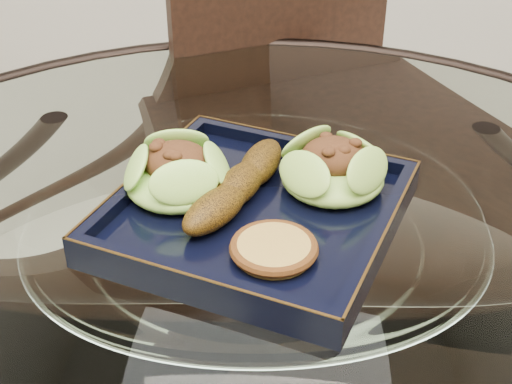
{
  "coord_description": "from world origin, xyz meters",
  "views": [
    {
      "loc": [
        0.03,
        -0.54,
        1.19
      ],
      "look_at": [
        -0.0,
        0.05,
        0.8
      ],
      "focal_mm": 50.0,
      "sensor_mm": 36.0,
      "label": 1
    }
  ],
  "objects": [
    {
      "name": "lettuce_wrap_right",
      "position": [
        0.08,
        0.09,
        0.8
      ],
      "size": [
        0.14,
        0.14,
        0.04
      ],
      "primitive_type": "ellipsoid",
      "rotation": [
        0.0,
        0.0,
        0.4
      ],
      "color": "#70A730",
      "rests_on": "navy_plate"
    },
    {
      "name": "crumb_patty",
      "position": [
        0.02,
        -0.03,
        0.79
      ],
      "size": [
        0.09,
        0.09,
        0.01
      ],
      "primitive_type": "cylinder",
      "rotation": [
        0.0,
        0.0,
        0.37
      ],
      "color": "gold",
      "rests_on": "navy_plate"
    },
    {
      "name": "dining_chair",
      "position": [
        0.06,
        0.47,
        0.5
      ],
      "size": [
        0.52,
        0.52,
        0.9
      ],
      "rotation": [
        0.0,
        0.0,
        0.43
      ],
      "color": "black",
      "rests_on": "ground"
    },
    {
      "name": "navy_plate",
      "position": [
        -0.0,
        0.05,
        0.77
      ],
      "size": [
        0.35,
        0.35,
        0.02
      ],
      "primitive_type": "cube",
      "rotation": [
        0.0,
        0.0,
        -0.36
      ],
      "color": "black",
      "rests_on": "dining_table"
    },
    {
      "name": "lettuce_wrap_left",
      "position": [
        -0.08,
        0.07,
        0.8
      ],
      "size": [
        0.13,
        0.13,
        0.04
      ],
      "primitive_type": "ellipsoid",
      "rotation": [
        0.0,
        0.0,
        -0.21
      ],
      "color": "#77AD32",
      "rests_on": "navy_plate"
    },
    {
      "name": "dining_table",
      "position": [
        -0.0,
        -0.0,
        0.6
      ],
      "size": [
        1.13,
        1.13,
        0.77
      ],
      "color": "white",
      "rests_on": "ground"
    },
    {
      "name": "roasted_plantain",
      "position": [
        -0.02,
        0.07,
        0.8
      ],
      "size": [
        0.11,
        0.18,
        0.03
      ],
      "primitive_type": "ellipsoid",
      "rotation": [
        0.0,
        0.0,
        1.15
      ],
      "color": "#573709",
      "rests_on": "navy_plate"
    }
  ]
}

